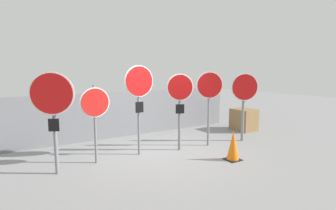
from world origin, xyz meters
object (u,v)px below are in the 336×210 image
Objects in this scene: stop_sign_4 at (209,92)px; stop_sign_5 at (244,94)px; stop_sign_0 at (53,103)px; traffic_cone_0 at (233,146)px; stop_sign_3 at (180,97)px; stop_sign_1 at (95,108)px; storage_crate at (244,120)px; stop_sign_2 at (139,89)px.

stop_sign_4 reaches higher than stop_sign_5.
stop_sign_0 is 1.03× the size of stop_sign_5.
traffic_cone_0 is (-1.62, -1.13, -1.15)m from stop_sign_5.
stop_sign_3 is at bearing 25.44° from stop_sign_0.
stop_sign_1 is 0.88× the size of stop_sign_3.
storage_crate is at bearing 66.52° from stop_sign_5.
stop_sign_1 is at bearing 152.00° from traffic_cone_0.
stop_sign_5 is at bearing 34.92° from traffic_cone_0.
stop_sign_4 is (2.15, -0.33, -0.14)m from stop_sign_2.
stop_sign_2 is 2.85× the size of storage_crate.
stop_sign_1 is 2.36m from stop_sign_3.
stop_sign_3 is 3.81m from storage_crate.
stop_sign_5 is 1.98m from storage_crate.
stop_sign_4 is (3.34, -0.30, 0.26)m from stop_sign_1.
stop_sign_0 is 1.03× the size of stop_sign_3.
stop_sign_0 is 3.32m from stop_sign_3.
stop_sign_4 is 2.94× the size of traffic_cone_0.
stop_sign_0 is at bearing -168.95° from stop_sign_1.
stop_sign_5 is 2.59× the size of storage_crate.
stop_sign_0 is 1.00× the size of stop_sign_4.
traffic_cone_0 is at bearing -39.67° from stop_sign_3.
stop_sign_2 is 4.93m from storage_crate.
stop_sign_3 reaches higher than traffic_cone_0.
traffic_cone_0 is at bearing 6.13° from stop_sign_0.
stop_sign_0 is 4.32m from stop_sign_4.
stop_sign_1 reaches higher than traffic_cone_0.
stop_sign_4 reaches higher than traffic_cone_0.
stop_sign_3 is 1.95m from traffic_cone_0.
stop_sign_1 is 0.80× the size of stop_sign_2.
traffic_cone_0 is at bearing -30.04° from stop_sign_1.
stop_sign_0 is 2.19m from stop_sign_2.
stop_sign_1 is 4.68m from stop_sign_5.
storage_crate is at bearing 3.70° from stop_sign_1.
stop_sign_2 is at bearing -167.75° from stop_sign_3.
stop_sign_1 is 2.28× the size of storage_crate.
stop_sign_5 is (3.46, -0.51, -0.27)m from stop_sign_2.
stop_sign_4 reaches higher than stop_sign_1.
stop_sign_4 is (1.00, -0.09, 0.11)m from stop_sign_3.
stop_sign_1 is at bearing -158.34° from stop_sign_4.
traffic_cone_0 is at bearing -76.44° from stop_sign_4.
stop_sign_1 is 1.26m from stop_sign_2.
storage_crate is (3.55, 0.81, -1.13)m from stop_sign_3.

